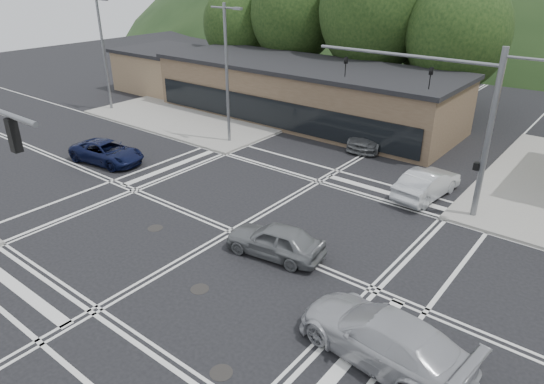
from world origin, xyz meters
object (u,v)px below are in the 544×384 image
Objects in this scene: car_blue_west at (107,152)px; car_queue_b at (435,129)px; car_northbound at (374,134)px; car_silver_east at (383,337)px; car_grey_center at (275,240)px; car_queue_a at (427,184)px.

car_queue_b reaches higher than car_blue_west.
car_silver_east is at bearing -69.75° from car_northbound.
car_silver_east is (6.20, -2.63, 0.10)m from car_grey_center.
car_silver_east reaches higher than car_queue_a.
car_silver_east is 12.48m from car_queue_a.
car_grey_center is at bearing -105.98° from car_silver_east.
car_silver_east is 19.98m from car_northbound.
car_northbound is (-3.26, 14.97, 0.05)m from car_grey_center.
car_silver_east is at bearing -110.56° from car_blue_west.
car_grey_center is at bearing 93.82° from car_queue_b.
car_queue_a is 0.97× the size of car_queue_b.
car_northbound is (11.34, 13.00, 0.10)m from car_blue_west.
car_queue_b reaches higher than car_northbound.
car_blue_west is at bearing -106.31° from car_grey_center.
car_queue_b is (14.20, 16.55, 0.13)m from car_blue_west.
car_queue_a is at bearing -75.01° from car_blue_west.
car_blue_west is 14.73m from car_grey_center.
car_queue_b is 4.56m from car_northbound.
car_northbound is at bearing -36.55° from car_queue_a.
car_queue_b is at bearing -48.72° from car_blue_west.
car_blue_west is 1.06× the size of car_queue_a.
car_blue_west is 1.15× the size of car_grey_center.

